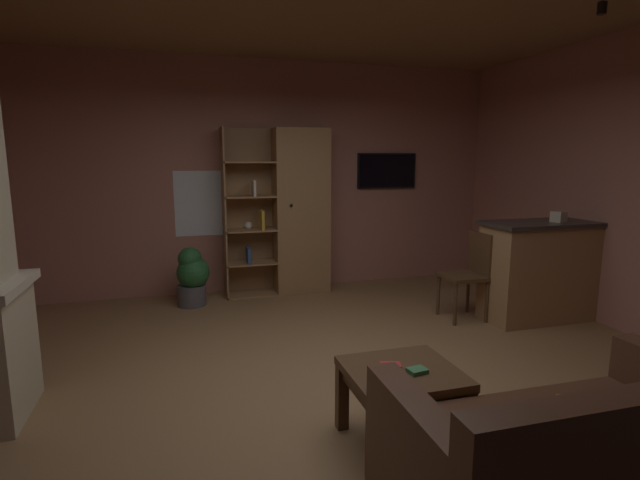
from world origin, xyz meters
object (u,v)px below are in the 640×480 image
leather_couch (579,468)px  table_book_0 (417,371)px  tissue_box (559,217)px  kitchen_bar_counter (546,270)px  wall_mounted_tv (387,171)px  bookshelf_cabinet (294,212)px  table_book_1 (391,366)px  potted_floor_plant (192,276)px  coffee_table (402,384)px  dining_chair (470,270)px

leather_couch → table_book_0: size_ratio=15.82×
tissue_box → leather_couch: size_ratio=0.07×
kitchen_bar_counter → wall_mounted_tv: wall_mounted_tv is taller
bookshelf_cabinet → table_book_1: 3.52m
leather_couch → wall_mounted_tv: (1.04, 4.50, 1.23)m
bookshelf_cabinet → table_book_1: size_ratio=17.50×
table_book_1 → potted_floor_plant: (-1.03, 3.21, -0.16)m
leather_couch → table_book_1: 1.01m
coffee_table → dining_chair: dining_chair is taller
kitchen_bar_counter → wall_mounted_tv: bearing=115.6°
leather_couch → table_book_0: leather_couch is taller
kitchen_bar_counter → leather_couch: size_ratio=0.82×
potted_floor_plant → wall_mounted_tv: 2.91m
tissue_box → table_book_0: size_ratio=1.13×
kitchen_bar_counter → potted_floor_plant: bearing=156.9°
leather_couch → wall_mounted_tv: bearing=77.0°
coffee_table → dining_chair: (1.71, 1.90, 0.15)m
bookshelf_cabinet → table_book_0: size_ratio=19.34×
potted_floor_plant → wall_mounted_tv: (2.62, 0.47, 1.18)m
kitchen_bar_counter → leather_couch: kitchen_bar_counter is taller
potted_floor_plant → coffee_table: bearing=-71.0°
dining_chair → wall_mounted_tv: 2.04m
coffee_table → table_book_1: size_ratio=5.48×
table_book_1 → potted_floor_plant: potted_floor_plant is taller
tissue_box → wall_mounted_tv: 2.34m
table_book_0 → kitchen_bar_counter: bearing=35.8°
kitchen_bar_counter → tissue_box: tissue_box is taller
tissue_box → table_book_0: tissue_box is taller
table_book_1 → dining_chair: dining_chair is taller
bookshelf_cabinet → leather_couch: (0.30, -4.29, -0.72)m
kitchen_bar_counter → tissue_box: bearing=-64.2°
bookshelf_cabinet → leather_couch: bearing=-85.9°
wall_mounted_tv → leather_couch: bearing=-103.0°
bookshelf_cabinet → dining_chair: 2.24m
tissue_box → dining_chair: 1.03m
leather_couch → table_book_1: (-0.56, 0.82, 0.21)m
bookshelf_cabinet → wall_mounted_tv: (1.34, 0.21, 0.51)m
kitchen_bar_counter → table_book_0: 2.98m
kitchen_bar_counter → coffee_table: kitchen_bar_counter is taller
coffee_table → table_book_0: size_ratio=6.05×
tissue_box → bookshelf_cabinet: bearing=141.4°
tissue_box → dining_chair: (-0.80, 0.30, -0.57)m
table_book_0 → coffee_table: bearing=132.0°
tissue_box → leather_couch: tissue_box is taller
wall_mounted_tv → table_book_0: bearing=-111.3°
dining_chair → table_book_0: bearing=-129.9°
table_book_0 → table_book_1: size_ratio=0.90×
dining_chair → wall_mounted_tv: bearing=96.1°
coffee_table → table_book_0: 0.14m
bookshelf_cabinet → table_book_0: bookshelf_cabinet is taller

